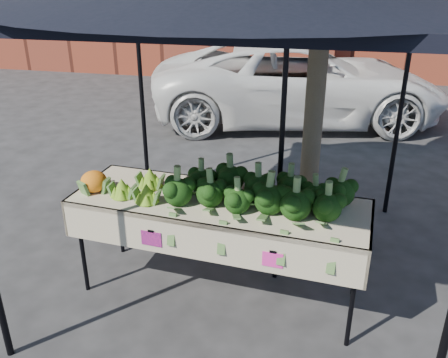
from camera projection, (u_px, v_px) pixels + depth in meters
The scene contains 6 objects.
ground at pixel (206, 285), 4.32m from camera, with size 90.00×90.00×0.00m, color #252527.
table at pixel (219, 248), 4.05m from camera, with size 2.46×1.02×0.90m.
canopy at pixel (241, 130), 4.01m from camera, with size 3.16×3.16×2.74m, color black, non-canonical shape.
broccoli_heap at pixel (260, 187), 3.76m from camera, with size 1.49×0.59×0.29m, color black.
romanesco_cluster at pixel (139, 181), 3.93m from camera, with size 0.45×0.49×0.22m, color #8DBB2B.
cauliflower_pair at pixel (94, 180), 3.98m from camera, with size 0.22×0.22×0.20m, color orange.
Camera 1 is at (0.91, -3.43, 2.66)m, focal length 38.59 mm.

